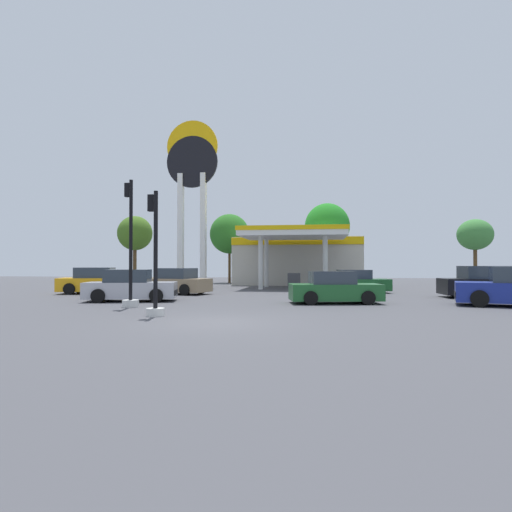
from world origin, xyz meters
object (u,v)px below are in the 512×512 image
(station_pole_sign, at_px, (192,180))
(tree_3, at_px, (475,235))
(tree_0, at_px, (135,233))
(car_6, at_px, (335,289))
(tree_2, at_px, (327,226))
(traffic_signal_1, at_px, (155,271))
(car_3, at_px, (131,287))
(car_0, at_px, (97,282))
(traffic_signal_0, at_px, (130,265))
(car_2, at_px, (487,283))
(tree_1, at_px, (230,234))
(car_5, at_px, (174,282))
(car_1, at_px, (356,282))

(station_pole_sign, bearing_deg, tree_3, 16.36)
(station_pole_sign, xyz_separation_m, tree_0, (-8.51, 8.68, -3.50))
(car_6, relative_size, tree_2, 0.58)
(traffic_signal_1, relative_size, tree_2, 0.57)
(tree_2, bearing_deg, tree_3, -2.91)
(car_3, relative_size, traffic_signal_1, 1.06)
(traffic_signal_1, xyz_separation_m, tree_3, (18.84, 26.06, 2.78))
(car_3, bearing_deg, car_0, 131.34)
(car_6, distance_m, traffic_signal_0, 8.85)
(car_6, height_order, tree_3, tree_3)
(car_0, bearing_deg, car_2, -0.54)
(station_pole_sign, distance_m, tree_1, 8.29)
(car_5, xyz_separation_m, tree_3, (21.77, 15.35, 3.59))
(tree_1, bearing_deg, car_3, -91.21)
(station_pole_sign, height_order, car_3, station_pole_sign)
(car_1, relative_size, tree_0, 0.63)
(station_pole_sign, relative_size, tree_3, 2.32)
(tree_0, height_order, tree_3, tree_0)
(car_2, relative_size, car_5, 1.03)
(car_5, xyz_separation_m, tree_2, (9.17, 15.99, 4.55))
(tree_1, bearing_deg, car_5, -90.20)
(traffic_signal_0, distance_m, tree_3, 31.43)
(car_5, relative_size, traffic_signal_1, 1.08)
(car_5, bearing_deg, tree_0, 120.09)
(traffic_signal_0, height_order, tree_3, tree_3)
(station_pole_sign, bearing_deg, tree_0, 134.43)
(station_pole_sign, relative_size, tree_0, 1.98)
(car_0, height_order, traffic_signal_1, traffic_signal_1)
(car_1, xyz_separation_m, car_3, (-11.03, -7.75, 0.04))
(car_2, relative_size, traffic_signal_0, 0.91)
(tree_1, height_order, tree_3, tree_1)
(traffic_signal_0, bearing_deg, car_1, 46.96)
(traffic_signal_1, distance_m, tree_1, 26.82)
(car_3, xyz_separation_m, traffic_signal_1, (3.33, -5.53, 0.82))
(car_0, bearing_deg, traffic_signal_0, -54.24)
(car_0, xyz_separation_m, car_5, (4.67, 0.32, -0.02))
(car_0, height_order, tree_3, tree_3)
(car_6, height_order, traffic_signal_0, traffic_signal_0)
(tree_3, bearing_deg, car_5, -144.82)
(car_6, bearing_deg, car_2, 29.26)
(station_pole_sign, distance_m, car_3, 15.75)
(tree_1, bearing_deg, car_6, -66.46)
(car_3, distance_m, tree_3, 30.42)
(car_6, relative_size, traffic_signal_1, 1.01)
(car_0, height_order, car_3, car_0)
(car_1, distance_m, tree_0, 25.63)
(station_pole_sign, relative_size, car_3, 2.94)
(car_2, bearing_deg, traffic_signal_0, -155.43)
(station_pole_sign, relative_size, traffic_signal_1, 3.11)
(traffic_signal_1, height_order, tree_3, tree_3)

